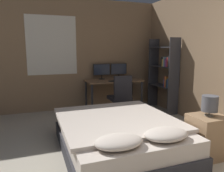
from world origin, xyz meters
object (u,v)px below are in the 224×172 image
Objects in this scene: bed at (119,135)px; keyboard at (117,81)px; monitor_right at (119,70)px; computer_mouse at (129,80)px; desk at (114,83)px; bookshelf at (165,71)px; office_chair at (120,101)px; monitor_left at (102,70)px; nightstand at (207,136)px; bedside_lamp at (210,104)px.

bed is 2.16m from keyboard.
computer_mouse is (0.07, -0.48, -0.20)m from monitor_right.
desk is at bearing 90.00° from keyboard.
office_chair is at bearing -175.02° from bookshelf.
monitor_left is at bearing 137.73° from computer_mouse.
monitor_right is (-0.12, 3.01, 0.67)m from nightstand.
desk is 0.77m from office_chair.
bed is 1.24m from nightstand.
monitor_right reaches higher than keyboard.
keyboard is 0.62m from office_chair.
keyboard is (-0.35, 2.53, 0.45)m from nightstand.
keyboard is 0.24× the size of bookshelf.
desk is (-0.35, 2.77, -0.11)m from bedside_lamp.
desk is 0.46m from monitor_right.
bed is 1.34m from bedside_lamp.
bedside_lamp is 3.07m from monitor_left.
bedside_lamp is at bearing 0.00° from nightstand.
monitor_right is 0.53m from computer_mouse.
keyboard is at bearing 97.83° from nightstand.
desk is at bearing -133.67° from monitor_right.
office_chair is at bearing 102.68° from nightstand.
nightstand is at bearing -79.10° from monitor_left.
bed is 3.37× the size of nightstand.
office_chair is at bearing -131.05° from computer_mouse.
keyboard is at bearing -115.68° from monitor_right.
desk is 3.28× the size of keyboard.
monitor_right is at bearing 92.21° from bedside_lamp.
office_chair is at bearing -99.11° from desk.
bedside_lamp is 4.02× the size of computer_mouse.
monitor_right is (0.98, 2.44, 0.72)m from bed.
keyboard is (0.75, 1.96, 0.50)m from bed.
monitor_right is 1.06× the size of keyboard.
bookshelf reaches higher than desk.
monitor_right is at bearing 46.33° from desk.
bookshelf is (0.78, -0.37, 0.22)m from computer_mouse.
monitor_left is at bearing 97.00° from office_chair.
bedside_lamp is at bearing -87.79° from monitor_right.
computer_mouse is 0.07× the size of office_chair.
keyboard is at bearing -64.32° from monitor_left.
bedside_lamp is 2.55m from keyboard.
desk is 1.45× the size of office_chair.
nightstand is 1.34× the size of monitor_right.
computer_mouse is at bearing -42.27° from monitor_left.
nightstand is 2.81m from desk.
desk is 0.26m from keyboard.
bookshelf is (0.73, 2.16, 0.68)m from nightstand.
monitor_left is 1.57m from bookshelf.
monitor_left reaches higher than keyboard.
monitor_left is 0.47× the size of office_chair.
monitor_left is at bearing 133.67° from desk.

